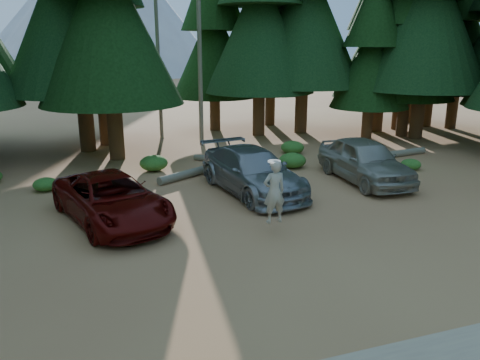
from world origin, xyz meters
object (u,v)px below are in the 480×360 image
Objects in this scene: log_left at (203,170)px; silver_minivan_center at (252,171)px; frisbee_player at (274,191)px; log_mid at (227,160)px; log_right at (385,155)px; red_pickup at (111,199)px; silver_minivan_right at (365,160)px.

silver_minivan_center is at bearing -100.27° from log_left.
frisbee_player is 6.99m from log_left.
log_mid is (1.47, 1.38, -0.03)m from log_left.
log_right is (8.92, -0.12, -0.01)m from log_left.
silver_minivan_right reaches higher than red_pickup.
red_pickup is 13.64m from log_right.
silver_minivan_center is 1.17× the size of log_left.
log_right is at bearing -145.09° from frisbee_player.
frisbee_player reaches higher than log_left.
red_pickup is 5.29m from silver_minivan_center.
log_right is at bearing 12.28° from silver_minivan_center.
log_mid is at bearing 76.88° from silver_minivan_center.
red_pickup is at bearing -161.74° from log_left.
red_pickup is at bearing -32.48° from frisbee_player.
silver_minivan_center is 1.09× the size of log_right.
silver_minivan_right is 1.51× the size of log_mid.
log_mid is (5.46, 5.86, -0.58)m from red_pickup.
log_left is (-0.36, 6.90, -1.08)m from frisbee_player.
log_left is at bearing -90.43° from frisbee_player.
silver_minivan_right is 4.37m from log_right.
log_right is (3.12, 2.99, -0.69)m from silver_minivan_right.
log_left is at bearing 153.83° from silver_minivan_right.
silver_minivan_center reaches higher than log_mid.
red_pickup is 1.11× the size of log_left.
log_mid is (1.11, 8.27, -1.11)m from frisbee_player.
silver_minivan_center is at bearing -52.64° from log_mid.
log_left is 2.02m from log_mid.
log_left is at bearing 101.41° from silver_minivan_center.
silver_minivan_center reaches higher than log_left.
log_right is (7.83, 2.94, -0.64)m from silver_minivan_center.
silver_minivan_right is at bearing -144.08° from log_right.
silver_minivan_center is at bearing -104.30° from frisbee_player.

